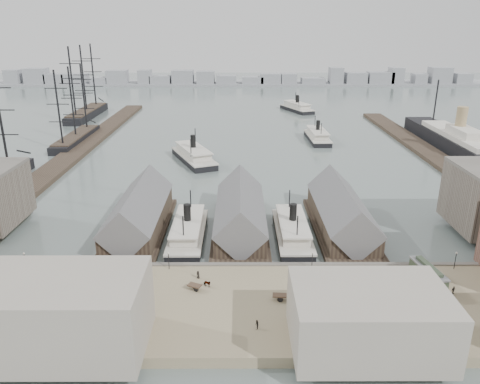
{
  "coord_description": "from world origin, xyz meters",
  "views": [
    {
      "loc": [
        -0.31,
        -94.14,
        50.27
      ],
      "look_at": [
        0.0,
        30.0,
        6.0
      ],
      "focal_mm": 35.0,
      "sensor_mm": 36.0,
      "label": 1
    }
  ],
  "objects_px": {
    "ocean_steamer": "(458,142)",
    "horse_cart_right": "(290,296)",
    "tram": "(428,276)",
    "ferry_docked_west": "(188,230)",
    "horse_cart_center": "(202,285)",
    "horse_cart_left": "(83,286)"
  },
  "relations": [
    {
      "from": "ocean_steamer",
      "to": "horse_cart_right",
      "type": "bearing_deg",
      "value": -125.37
    },
    {
      "from": "tram",
      "to": "horse_cart_right",
      "type": "xyz_separation_m",
      "value": [
        -27.63,
        -5.36,
        -1.1
      ]
    },
    {
      "from": "ferry_docked_west",
      "to": "horse_cart_center",
      "type": "relative_size",
      "value": 5.74
    },
    {
      "from": "horse_cart_right",
      "to": "ferry_docked_west",
      "type": "bearing_deg",
      "value": 40.7
    },
    {
      "from": "ferry_docked_west",
      "to": "tram",
      "type": "distance_m",
      "value": 55.91
    },
    {
      "from": "ferry_docked_west",
      "to": "horse_cart_left",
      "type": "xyz_separation_m",
      "value": [
        -17.4,
        -27.16,
        0.48
      ]
    },
    {
      "from": "ocean_steamer",
      "to": "tram",
      "type": "bearing_deg",
      "value": -116.38
    },
    {
      "from": "horse_cart_right",
      "to": "horse_cart_center",
      "type": "bearing_deg",
      "value": 80.99
    },
    {
      "from": "ocean_steamer",
      "to": "horse_cart_right",
      "type": "relative_size",
      "value": 20.07
    },
    {
      "from": "ferry_docked_west",
      "to": "horse_cart_right",
      "type": "height_order",
      "value": "ferry_docked_west"
    },
    {
      "from": "horse_cart_left",
      "to": "horse_cart_right",
      "type": "bearing_deg",
      "value": -99.52
    },
    {
      "from": "horse_cart_center",
      "to": "tram",
      "type": "bearing_deg",
      "value": -62.6
    },
    {
      "from": "ocean_steamer",
      "to": "horse_cart_left",
      "type": "relative_size",
      "value": 20.25
    },
    {
      "from": "tram",
      "to": "horse_cart_left",
      "type": "distance_m",
      "value": 67.24
    },
    {
      "from": "ferry_docked_west",
      "to": "horse_cart_left",
      "type": "relative_size",
      "value": 5.88
    },
    {
      "from": "tram",
      "to": "horse_cart_left",
      "type": "relative_size",
      "value": 2.32
    },
    {
      "from": "ocean_steamer",
      "to": "tram",
      "type": "distance_m",
      "value": 124.24
    },
    {
      "from": "horse_cart_center",
      "to": "ferry_docked_west",
      "type": "bearing_deg",
      "value": 37.54
    },
    {
      "from": "ferry_docked_west",
      "to": "tram",
      "type": "xyz_separation_m",
      "value": [
        49.81,
        -25.35,
        1.62
      ]
    },
    {
      "from": "ferry_docked_west",
      "to": "horse_cart_right",
      "type": "bearing_deg",
      "value": -54.17
    },
    {
      "from": "ocean_steamer",
      "to": "tram",
      "type": "height_order",
      "value": "ocean_steamer"
    },
    {
      "from": "horse_cart_center",
      "to": "horse_cart_right",
      "type": "distance_m",
      "value": 17.13
    }
  ]
}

